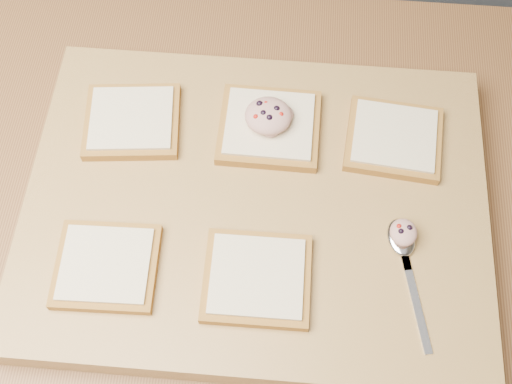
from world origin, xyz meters
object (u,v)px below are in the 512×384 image
Objects in this scene: bread_far_center at (269,127)px; tuna_salad_dollop at (268,116)px; spoon at (403,247)px; cutting_board at (256,207)px.

tuna_salad_dollop is (-0.00, 0.00, 0.02)m from bread_far_center.
bread_far_center is 0.80× the size of spoon.
spoon is at bearing -41.88° from bread_far_center.
bread_far_center reaches higher than spoon.
bread_far_center is at bearing -36.95° from tuna_salad_dollop.
tuna_salad_dollop is 0.22m from spoon.
tuna_salad_dollop is at bearing 86.03° from cutting_board.
tuna_salad_dollop is at bearing 143.05° from bread_far_center.
cutting_board is 9.54× the size of tuna_salad_dollop.
cutting_board is at bearing -95.01° from bread_far_center.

